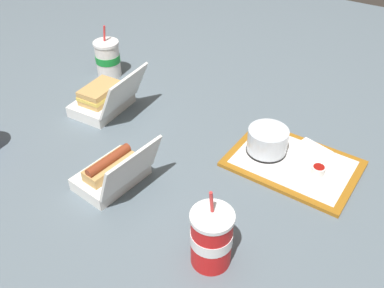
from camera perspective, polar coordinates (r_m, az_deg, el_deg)
ground_plane at (r=1.31m, az=-2.00°, el=-1.53°), size 3.20×3.20×0.00m
food_tray at (r=1.31m, az=13.31°, el=-2.54°), size 0.38×0.28×0.01m
cake_container at (r=1.31m, az=10.02°, el=0.37°), size 0.12×0.12×0.08m
ketchup_cup at (r=1.28m, az=16.49°, el=-3.30°), size 0.04×0.04×0.02m
napkin_stack at (r=1.35m, az=15.43°, el=-0.98°), size 0.12×0.12×0.00m
plastic_fork at (r=1.23m, az=16.09°, el=-5.94°), size 0.11×0.02×0.00m
clamshell_hotdog_corner at (r=1.21m, az=-10.47°, el=-3.75°), size 0.20×0.22×0.16m
clamshell_sandwich_front at (r=1.52m, az=-11.69°, el=5.88°), size 0.22×0.21×0.17m
soda_cup_corner at (r=0.99m, az=2.60°, el=-12.40°), size 0.10×0.10×0.22m
soda_cup_center at (r=1.72m, az=-11.16°, el=11.12°), size 0.10×0.10×0.20m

